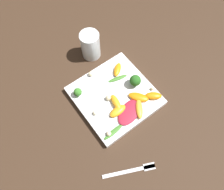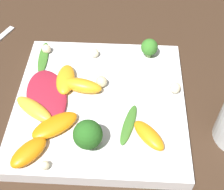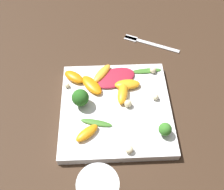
% 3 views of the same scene
% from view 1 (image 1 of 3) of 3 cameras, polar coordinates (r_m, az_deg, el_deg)
% --- Properties ---
extents(ground_plane, '(2.40, 2.40, 0.00)m').
position_cam_1_polar(ground_plane, '(0.78, 0.74, -0.61)').
color(ground_plane, '#382619').
extents(plate, '(0.26, 0.26, 0.02)m').
position_cam_1_polar(plate, '(0.77, 0.75, -0.25)').
color(plate, white).
rests_on(plate, ground_plane).
extents(drinking_glass, '(0.07, 0.07, 0.11)m').
position_cam_1_polar(drinking_glass, '(0.84, -5.65, 12.83)').
color(drinking_glass, white).
rests_on(drinking_glass, ground_plane).
extents(fork, '(0.16, 0.08, 0.01)m').
position_cam_1_polar(fork, '(0.71, 6.03, -18.85)').
color(fork, silver).
rests_on(fork, ground_plane).
extents(radicchio_leaf_0, '(0.12, 0.09, 0.01)m').
position_cam_1_polar(radicchio_leaf_0, '(0.73, 4.46, -4.53)').
color(radicchio_leaf_0, maroon).
rests_on(radicchio_leaf_0, plate).
extents(orange_segment_0, '(0.07, 0.07, 0.02)m').
position_cam_1_polar(orange_segment_0, '(0.75, 6.94, -0.55)').
color(orange_segment_0, orange).
rests_on(orange_segment_0, plate).
extents(orange_segment_1, '(0.06, 0.06, 0.02)m').
position_cam_1_polar(orange_segment_1, '(0.76, 10.79, -0.19)').
color(orange_segment_1, orange).
rests_on(orange_segment_1, plate).
extents(orange_segment_2, '(0.06, 0.03, 0.02)m').
position_cam_1_polar(orange_segment_2, '(0.73, 1.52, -4.18)').
color(orange_segment_2, orange).
rests_on(orange_segment_2, plate).
extents(orange_segment_3, '(0.06, 0.05, 0.02)m').
position_cam_1_polar(orange_segment_3, '(0.80, 1.42, 6.67)').
color(orange_segment_3, orange).
rests_on(orange_segment_3, plate).
extents(orange_segment_4, '(0.04, 0.07, 0.02)m').
position_cam_1_polar(orange_segment_4, '(0.74, 1.04, -2.00)').
color(orange_segment_4, orange).
rests_on(orange_segment_4, plate).
extents(orange_segment_5, '(0.06, 0.07, 0.02)m').
position_cam_1_polar(orange_segment_5, '(0.73, 7.11, -3.61)').
color(orange_segment_5, '#FCAD33').
rests_on(orange_segment_5, plate).
extents(broccoli_floret_0, '(0.04, 0.04, 0.05)m').
position_cam_1_polar(broccoli_floret_0, '(0.76, 6.09, 3.76)').
color(broccoli_floret_0, '#7A9E51').
rests_on(broccoli_floret_0, plate).
extents(broccoli_floret_1, '(0.03, 0.03, 0.03)m').
position_cam_1_polar(broccoli_floret_1, '(0.75, -8.95, 0.73)').
color(broccoli_floret_1, '#84AD5B').
rests_on(broccoli_floret_1, plate).
extents(arugula_sprig_0, '(0.07, 0.03, 0.01)m').
position_cam_1_polar(arugula_sprig_0, '(0.79, 1.47, 4.34)').
color(arugula_sprig_0, '#3D7528').
rests_on(arugula_sprig_0, plate).
extents(arugula_sprig_1, '(0.08, 0.02, 0.00)m').
position_cam_1_polar(arugula_sprig_1, '(0.71, 0.39, -9.61)').
color(arugula_sprig_1, '#3D7528').
rests_on(arugula_sprig_1, plate).
extents(macadamia_nut_0, '(0.01, 0.01, 0.01)m').
position_cam_1_polar(macadamia_nut_0, '(0.78, 10.47, 1.68)').
color(macadamia_nut_0, beige).
rests_on(macadamia_nut_0, plate).
extents(macadamia_nut_1, '(0.02, 0.02, 0.02)m').
position_cam_1_polar(macadamia_nut_1, '(0.73, -4.46, -4.67)').
color(macadamia_nut_1, beige).
rests_on(macadamia_nut_1, plate).
extents(macadamia_nut_2, '(0.02, 0.02, 0.02)m').
position_cam_1_polar(macadamia_nut_2, '(0.70, -0.85, -10.06)').
color(macadamia_nut_2, beige).
rests_on(macadamia_nut_2, plate).
extents(macadamia_nut_3, '(0.02, 0.02, 0.02)m').
position_cam_1_polar(macadamia_nut_3, '(0.74, -1.16, -0.56)').
color(macadamia_nut_3, beige).
rests_on(macadamia_nut_3, plate).
extents(macadamia_nut_4, '(0.02, 0.02, 0.02)m').
position_cam_1_polar(macadamia_nut_4, '(0.79, -5.57, 5.51)').
color(macadamia_nut_4, beige).
rests_on(macadamia_nut_4, plate).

